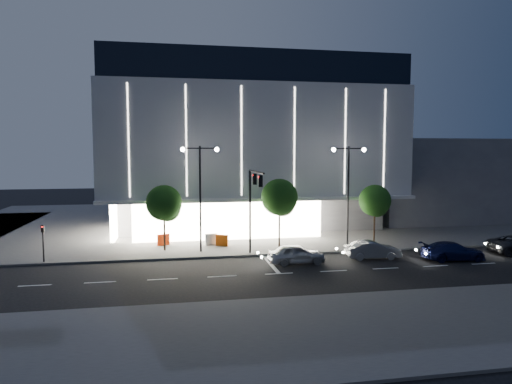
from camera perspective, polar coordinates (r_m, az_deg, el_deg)
The scene contains 18 objects.
ground at distance 33.48m, azimuth -1.07°, elevation -9.67°, with size 160.00×160.00×0.00m, color black.
sidewalk_museum at distance 57.51m, azimuth 0.02°, elevation -3.40°, with size 70.00×40.00×0.15m, color #474747.
sidewalk_near at distance 23.94m, azimuth 16.23°, elevation -15.75°, with size 70.00×10.00×0.15m, color #474747.
museum at distance 54.90m, azimuth -1.75°, elevation 5.83°, with size 30.00×25.80×18.00m.
annex_building at distance 64.16m, azimuth 18.81°, elevation 1.63°, with size 16.00×20.00×10.00m, color #4C4C51.
traffic_mast at distance 36.02m, azimuth -0.37°, elevation -0.50°, with size 0.33×5.89×7.07m.
street_lamp_west at distance 38.12m, azimuth -6.99°, elevation 1.17°, with size 3.16×0.36×9.00m.
street_lamp_east at distance 40.97m, azimuth 11.48°, elevation 1.37°, with size 3.16×0.36×9.00m.
ped_signal_far at distance 38.35m, azimuth -25.08°, elevation -5.37°, with size 0.22×0.24×3.00m.
tree_left at distance 39.26m, azimuth -11.39°, elevation -1.60°, with size 3.02×3.02×5.72m.
tree_mid at distance 40.28m, azimuth 2.97°, elevation -0.91°, with size 3.25×3.25×6.15m.
tree_right at distance 43.28m, azimuth 14.65°, elevation -1.25°, with size 2.91×2.91×5.51m.
car_lead at distance 35.12m, azimuth 5.09°, elevation -7.74°, with size 1.76×4.37×1.49m, color #9EA2A6.
car_second at distance 37.72m, azimuth 14.36°, elevation -7.03°, with size 1.52×4.35×1.43m, color #919497.
car_third at distance 39.33m, azimuth 23.39°, elevation -6.79°, with size 2.01×4.95×1.44m, color #111642.
barrier_a at distance 41.90m, azimuth -11.50°, elevation -5.87°, with size 1.10×0.25×1.00m, color #FF390E.
barrier_b at distance 41.54m, azimuth -5.63°, elevation -5.88°, with size 1.10×0.25×1.00m, color white.
barrier_c at distance 40.92m, azimuth -4.27°, elevation -6.04°, with size 1.10×0.25×1.00m, color #C84C0B.
Camera 1 is at (-5.17, -31.98, 8.48)m, focal length 32.00 mm.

